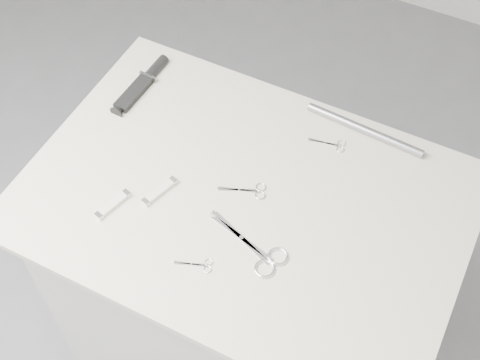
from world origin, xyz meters
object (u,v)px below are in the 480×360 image
at_px(embroidery_scissors_b, 333,145).
at_px(metal_rail, 365,130).
at_px(pocket_knife_a, 160,191).
at_px(tiny_scissors, 199,265).
at_px(embroidery_scissors_a, 251,191).
at_px(pocket_knife_b, 113,204).
at_px(plinth, 244,292).
at_px(sheathed_knife, 144,82).
at_px(large_shears, 260,254).

xyz_separation_m(embroidery_scissors_b, metal_rail, (0.05, 0.07, 0.01)).
bearing_deg(pocket_knife_a, tiny_scissors, -108.60).
bearing_deg(tiny_scissors, embroidery_scissors_a, 66.33).
xyz_separation_m(embroidery_scissors_a, pocket_knife_b, (-0.26, -0.18, 0.00)).
bearing_deg(plinth, sheathed_knife, 152.49).
distance_m(tiny_scissors, pocket_knife_a, 0.21).
xyz_separation_m(embroidery_scissors_a, metal_rail, (0.17, 0.28, 0.01)).
xyz_separation_m(tiny_scissors, metal_rail, (0.18, 0.50, 0.01)).
xyz_separation_m(large_shears, embroidery_scissors_a, (-0.09, 0.14, -0.00)).
bearing_deg(plinth, metal_rail, 60.37).
distance_m(embroidery_scissors_a, embroidery_scissors_b, 0.24).
bearing_deg(metal_rail, large_shears, -100.39).
bearing_deg(large_shears, pocket_knife_b, -156.16).
distance_m(plinth, large_shears, 0.50).
height_order(plinth, tiny_scissors, tiny_scissors).
bearing_deg(tiny_scissors, embroidery_scissors_b, 52.98).
height_order(embroidery_scissors_b, pocket_knife_a, pocket_knife_a).
height_order(large_shears, embroidery_scissors_a, large_shears).
bearing_deg(pocket_knife_a, embroidery_scissors_b, -26.58).
distance_m(large_shears, pocket_knife_a, 0.28).
height_order(embroidery_scissors_a, pocket_knife_a, pocket_knife_a).
height_order(embroidery_scissors_a, embroidery_scissors_b, same).
xyz_separation_m(large_shears, tiny_scissors, (-0.10, -0.08, -0.00)).
relative_size(embroidery_scissors_a, sheathed_knife, 0.53).
height_order(large_shears, metal_rail, metal_rail).
bearing_deg(embroidery_scissors_a, large_shears, -78.76).
bearing_deg(embroidery_scissors_a, pocket_knife_a, -174.19).
relative_size(large_shears, metal_rail, 0.66).
bearing_deg(sheathed_knife, embroidery_scissors_b, -84.27).
bearing_deg(tiny_scissors, pocket_knife_b, 148.94).
height_order(tiny_scissors, pocket_knife_a, pocket_knife_a).
height_order(tiny_scissors, pocket_knife_b, pocket_knife_b).
distance_m(embroidery_scissors_a, pocket_knife_b, 0.31).
distance_m(tiny_scissors, metal_rail, 0.54).
bearing_deg(tiny_scissors, pocket_knife_a, 123.36).
relative_size(embroidery_scissors_b, pocket_knife_a, 0.94).
bearing_deg(pocket_knife_a, plinth, -49.70).
xyz_separation_m(embroidery_scissors_a, sheathed_knife, (-0.40, 0.18, 0.01)).
distance_m(pocket_knife_a, pocket_knife_b, 0.11).
xyz_separation_m(sheathed_knife, metal_rail, (0.57, 0.10, 0.00)).
bearing_deg(large_shears, pocket_knife_a, -170.85).
relative_size(plinth, sheathed_knife, 4.34).
bearing_deg(embroidery_scissors_b, pocket_knife_b, -144.87).
bearing_deg(metal_rail, sheathed_knife, -169.90).
bearing_deg(plinth, pocket_knife_a, -157.17).
relative_size(plinth, metal_rail, 2.98).
distance_m(plinth, sheathed_knife, 0.65).
relative_size(sheathed_knife, metal_rail, 0.69).
distance_m(embroidery_scissors_a, pocket_knife_a, 0.21).
height_order(pocket_knife_a, pocket_knife_b, same).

